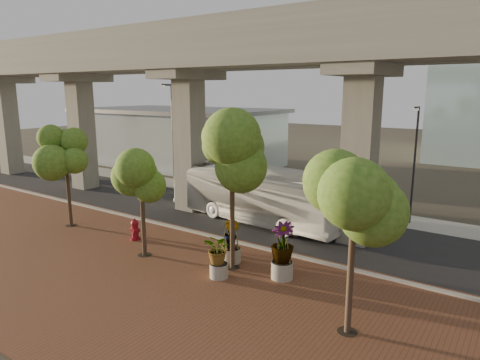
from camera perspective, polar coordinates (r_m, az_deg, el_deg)
The scene contains 18 objects.
ground at distance 25.72m, azimuth 0.72°, elevation -6.91°, with size 160.00×160.00×0.00m, color #383329.
brick_plaza at distance 20.02m, azimuth -12.44°, elevation -12.73°, with size 70.00×13.00×0.06m, color brown.
asphalt_road at distance 27.32m, azimuth 3.07°, elevation -5.75°, with size 90.00×8.00×0.04m, color black.
curb_strip at distance 24.15m, azimuth -1.94°, elevation -7.98°, with size 70.00×0.25×0.16m, color #A29F97.
far_sidewalk at distance 31.96m, azimuth 8.23°, elevation -3.24°, with size 90.00×3.00×0.06m, color #A29F97.
transit_viaduct at distance 26.07m, azimuth 3.25°, elevation 9.66°, with size 72.00×5.60×12.40m.
station_pavilion at distance 49.64m, azimuth -8.27°, elevation 5.85°, with size 23.00×13.00×6.30m.
transit_bus at distance 27.33m, azimuth 1.94°, elevation -1.99°, with size 2.93×12.49×3.48m, color white.
fire_hydrant at distance 24.77m, azimuth -13.83°, elevation -6.44°, with size 0.61×0.55×1.22m.
planter_front at distance 19.19m, azimuth -2.86°, elevation -9.48°, with size 1.84×1.84×2.02m.
planter_right at distance 19.06m, azimuth 5.68°, elevation -8.60°, with size 2.41×2.41×2.58m.
planter_left at distance 20.75m, azimuth -1.18°, elevation -7.42°, with size 2.03×2.03×2.24m.
street_tree_far_west at distance 27.72m, azimuth -22.28°, elevation 3.53°, with size 3.36×3.36×6.18m.
street_tree_near_west at distance 21.51m, azimuth -13.05°, elevation 0.26°, with size 3.17×3.17×5.47m.
street_tree_near_east at distance 19.16m, azimuth -1.07°, elevation 3.38°, with size 4.14×4.14×7.29m.
street_tree_far_east at distance 14.40m, azimuth 15.00°, elevation -3.25°, with size 3.42×3.42×6.13m.
streetlamp_west at distance 37.90m, azimuth -9.10°, elevation 6.93°, with size 0.44×1.27×8.80m.
streetlamp_east at distance 28.29m, azimuth 22.24°, elevation 2.83°, with size 0.36×1.06×7.31m.
Camera 1 is at (13.53, -20.26, 8.24)m, focal length 32.00 mm.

